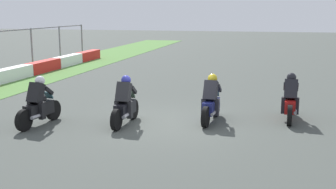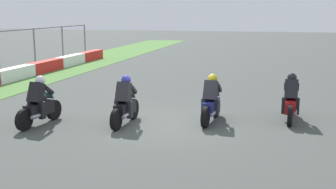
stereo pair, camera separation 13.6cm
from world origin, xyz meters
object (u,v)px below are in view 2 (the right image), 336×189
object	(u,v)px
rider_lane_a	(291,101)
rider_lane_d	(39,105)
rider_lane_b	(211,103)
rider_lane_c	(125,104)

from	to	relation	value
rider_lane_a	rider_lane_d	world-z (taller)	same
rider_lane_b	rider_lane_c	xyz separation A→B (m)	(-0.94, 2.51, 0.00)
rider_lane_b	rider_lane_c	bearing A→B (deg)	115.58
rider_lane_a	rider_lane_c	size ratio (longest dim) A/B	1.00
rider_lane_c	rider_lane_d	world-z (taller)	same
rider_lane_a	rider_lane_b	bearing A→B (deg)	110.70
rider_lane_b	rider_lane_d	distance (m)	5.29
rider_lane_a	rider_lane_b	xyz separation A→B (m)	(-0.82, 2.41, 0.00)
rider_lane_a	rider_lane_b	world-z (taller)	same
rider_lane_b	rider_lane_c	size ratio (longest dim) A/B	1.00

